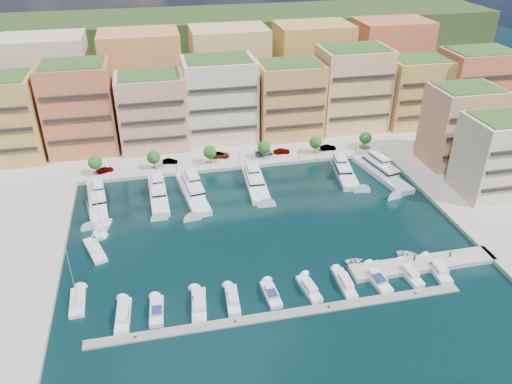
{
  "coord_description": "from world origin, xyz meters",
  "views": [
    {
      "loc": [
        -22.54,
        -96.67,
        66.58
      ],
      "look_at": [
        -0.29,
        6.05,
        6.0
      ],
      "focal_mm": 35.0,
      "sensor_mm": 36.0,
      "label": 1
    }
  ],
  "objects_px": {
    "tree_2": "(210,152)",
    "lamppost_2": "(239,156)",
    "yacht_6": "(381,171)",
    "person_1": "(450,254)",
    "tree_4": "(316,143)",
    "tender_1": "(378,261)",
    "cruiser_1": "(157,311)",
    "tree_3": "(264,147)",
    "sailboat_1": "(95,251)",
    "yacht_3": "(255,181)",
    "car_4": "(282,151)",
    "yacht_1": "(158,193)",
    "yacht_5": "(344,171)",
    "tender_3": "(425,252)",
    "lamppost_0": "(110,168)",
    "cruiser_6": "(345,284)",
    "yacht_2": "(192,190)",
    "tree_5": "(366,138)",
    "cruiser_7": "(376,279)",
    "cruiser_3": "(233,300)",
    "cruiser_5": "(309,289)",
    "cruiser_0": "(123,316)",
    "cruiser_9": "(438,270)",
    "cruiser_2": "(199,305)",
    "tree_0": "(95,163)",
    "car_2": "(220,155)",
    "car_0": "(105,170)",
    "car_5": "(328,148)",
    "tender_0": "(354,261)",
    "cruiser_4": "(271,294)",
    "tender_2": "(406,254)",
    "sailboat_2": "(102,230)",
    "car_1": "(170,161)",
    "lamppost_3": "(299,150)",
    "yacht_0": "(97,199)",
    "sailboat_0": "(78,303)",
    "person_0": "(414,258)",
    "lamppost_1": "(176,162)",
    "tree_1": "(154,157)",
    "car_3": "(264,153)"
  },
  "relations": [
    {
      "from": "tree_2",
      "to": "lamppost_2",
      "type": "bearing_deg",
      "value": -16.04
    },
    {
      "from": "yacht_6",
      "to": "person_1",
      "type": "relative_size",
      "value": 15.49
    },
    {
      "from": "tree_4",
      "to": "tender_1",
      "type": "height_order",
      "value": "tree_4"
    },
    {
      "from": "tree_2",
      "to": "cruiser_1",
      "type": "height_order",
      "value": "tree_2"
    },
    {
      "from": "tree_3",
      "to": "sailboat_1",
      "type": "height_order",
      "value": "sailboat_1"
    },
    {
      "from": "yacht_3",
      "to": "car_4",
      "type": "height_order",
      "value": "yacht_3"
    },
    {
      "from": "yacht_1",
      "to": "yacht_5",
      "type": "height_order",
      "value": "same"
    },
    {
      "from": "tender_3",
      "to": "person_1",
      "type": "relative_size",
      "value": 0.95
    },
    {
      "from": "lamppost_0",
      "to": "cruiser_6",
      "type": "bearing_deg",
      "value": -49.67
    },
    {
      "from": "yacht_2",
      "to": "tree_5",
      "type": "bearing_deg",
      "value": 15.06
    },
    {
      "from": "lamppost_2",
      "to": "yacht_5",
      "type": "xyz_separation_m",
      "value": [
        28.36,
        -10.51,
        -2.62
      ]
    },
    {
      "from": "tree_4",
      "to": "cruiser_7",
      "type": "relative_size",
      "value": 0.62
    },
    {
      "from": "lamppost_0",
      "to": "cruiser_3",
      "type": "height_order",
      "value": "lamppost_0"
    },
    {
      "from": "lamppost_0",
      "to": "cruiser_5",
      "type": "xyz_separation_m",
      "value": [
        39.87,
        -55.79,
        -3.28
      ]
    },
    {
      "from": "cruiser_0",
      "to": "cruiser_9",
      "type": "height_order",
      "value": "same"
    },
    {
      "from": "cruiser_2",
      "to": "tree_0",
      "type": "bearing_deg",
      "value": 110.72
    },
    {
      "from": "car_2",
      "to": "lamppost_2",
      "type": "bearing_deg",
      "value": -127.82
    },
    {
      "from": "car_0",
      "to": "tree_0",
      "type": "bearing_deg",
      "value": 98.82
    },
    {
      "from": "tree_4",
      "to": "tree_5",
      "type": "distance_m",
      "value": 16.0
    },
    {
      "from": "tree_2",
      "to": "tender_1",
      "type": "height_order",
      "value": "tree_2"
    },
    {
      "from": "yacht_6",
      "to": "car_5",
      "type": "distance_m",
      "value": 19.54
    },
    {
      "from": "yacht_2",
      "to": "tender_0",
      "type": "xyz_separation_m",
      "value": [
        30.89,
        -36.72,
        -0.79
      ]
    },
    {
      "from": "cruiser_3",
      "to": "cruiser_6",
      "type": "bearing_deg",
      "value": -0.03
    },
    {
      "from": "cruiser_4",
      "to": "tender_2",
      "type": "relative_size",
      "value": 1.81
    },
    {
      "from": "lamppost_2",
      "to": "car_4",
      "type": "relative_size",
      "value": 0.85
    },
    {
      "from": "lamppost_2",
      "to": "sailboat_2",
      "type": "relative_size",
      "value": 0.32
    },
    {
      "from": "cruiser_7",
      "to": "tree_2",
      "type": "bearing_deg",
      "value": 114.26
    },
    {
      "from": "car_1",
      "to": "lamppost_0",
      "type": "bearing_deg",
      "value": 119.42
    },
    {
      "from": "yacht_3",
      "to": "tender_0",
      "type": "relative_size",
      "value": 5.03
    },
    {
      "from": "cruiser_5",
      "to": "cruiser_2",
      "type": "bearing_deg",
      "value": -179.97
    },
    {
      "from": "tree_2",
      "to": "car_5",
      "type": "relative_size",
      "value": 1.17
    },
    {
      "from": "lamppost_2",
      "to": "car_5",
      "type": "distance_m",
      "value": 29.15
    },
    {
      "from": "lamppost_3",
      "to": "car_2",
      "type": "height_order",
      "value": "lamppost_3"
    },
    {
      "from": "yacht_1",
      "to": "cruiser_5",
      "type": "relative_size",
      "value": 2.5
    },
    {
      "from": "lamppost_2",
      "to": "tender_1",
      "type": "height_order",
      "value": "lamppost_2"
    },
    {
      "from": "yacht_0",
      "to": "car_2",
      "type": "relative_size",
      "value": 3.73
    },
    {
      "from": "sailboat_0",
      "to": "person_0",
      "type": "xyz_separation_m",
      "value": [
        68.85,
        -2.56,
        1.56
      ]
    },
    {
      "from": "lamppost_1",
      "to": "cruiser_5",
      "type": "distance_m",
      "value": 60.01
    },
    {
      "from": "tree_2",
      "to": "person_1",
      "type": "height_order",
      "value": "tree_2"
    },
    {
      "from": "lamppost_3",
      "to": "sailboat_2",
      "type": "bearing_deg",
      "value": -155.56
    },
    {
      "from": "tender_1",
      "to": "tender_0",
      "type": "relative_size",
      "value": 0.38
    },
    {
      "from": "tender_2",
      "to": "tender_3",
      "type": "xyz_separation_m",
      "value": [
        4.33,
        -0.23,
        -0.06
      ]
    },
    {
      "from": "tender_1",
      "to": "car_5",
      "type": "height_order",
      "value": "car_5"
    },
    {
      "from": "yacht_0",
      "to": "car_1",
      "type": "distance_m",
      "value": 25.96
    },
    {
      "from": "cruiser_1",
      "to": "person_1",
      "type": "relative_size",
      "value": 5.1
    },
    {
      "from": "tender_1",
      "to": "tree_1",
      "type": "bearing_deg",
      "value": 44.05
    },
    {
      "from": "car_3",
      "to": "cruiser_3",
      "type": "bearing_deg",
      "value": 151.5
    },
    {
      "from": "yacht_5",
      "to": "person_0",
      "type": "distance_m",
      "value": 42.04
    },
    {
      "from": "cruiser_9",
      "to": "tender_3",
      "type": "xyz_separation_m",
      "value": [
        0.62,
        6.41,
        -0.17
      ]
    },
    {
      "from": "tree_2",
      "to": "tree_1",
      "type": "bearing_deg",
      "value": 180.0
    }
  ]
}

